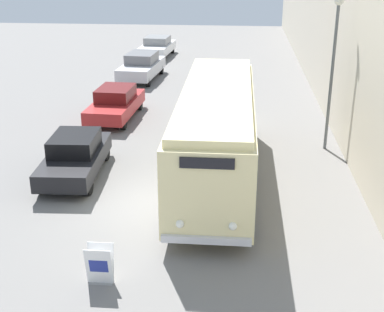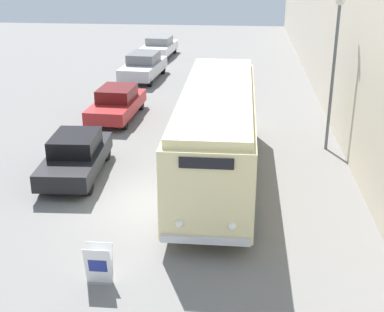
{
  "view_description": "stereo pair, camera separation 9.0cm",
  "coord_description": "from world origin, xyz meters",
  "views": [
    {
      "loc": [
        2.52,
        -15.1,
        7.67
      ],
      "look_at": [
        1.23,
        -0.46,
        1.83
      ],
      "focal_mm": 50.0,
      "sensor_mm": 36.0,
      "label": 1
    },
    {
      "loc": [
        2.61,
        -15.1,
        7.67
      ],
      "look_at": [
        1.23,
        -0.46,
        1.83
      ],
      "focal_mm": 50.0,
      "sensor_mm": 36.0,
      "label": 2
    }
  ],
  "objects": [
    {
      "name": "ground_plane",
      "position": [
        0.0,
        0.0,
        0.0
      ],
      "size": [
        80.0,
        80.0,
        0.0
      ],
      "primitive_type": "plane",
      "color": "slate"
    },
    {
      "name": "building_wall_right",
      "position": [
        6.85,
        10.0,
        3.74
      ],
      "size": [
        0.3,
        60.0,
        7.47
      ],
      "color": "beige",
      "rests_on": "ground_plane"
    },
    {
      "name": "sign_board",
      "position": [
        -0.65,
        -4.4,
        0.49
      ],
      "size": [
        0.65,
        0.38,
        1.02
      ],
      "color": "gray",
      "rests_on": "ground_plane"
    },
    {
      "name": "parked_car_far",
      "position": [
        -3.33,
        16.51,
        0.81
      ],
      "size": [
        2.31,
        4.9,
        1.59
      ],
      "rotation": [
        0.0,
        0.0,
        -0.09
      ],
      "color": "black",
      "rests_on": "ground_plane"
    },
    {
      "name": "parked_car_distant",
      "position": [
        -3.44,
        23.62,
        0.73
      ],
      "size": [
        2.29,
        4.39,
        1.43
      ],
      "rotation": [
        0.0,
        0.0,
        -0.09
      ],
      "color": "black",
      "rests_on": "ground_plane"
    },
    {
      "name": "streetlamp",
      "position": [
        6.08,
        5.41,
        3.9
      ],
      "size": [
        0.36,
        0.36,
        5.94
      ],
      "color": "#595E60",
      "rests_on": "ground_plane"
    },
    {
      "name": "parked_car_near",
      "position": [
        -3.11,
        1.9,
        0.75
      ],
      "size": [
        1.99,
        4.47,
        1.5
      ],
      "rotation": [
        0.0,
        0.0,
        0.05
      ],
      "color": "black",
      "rests_on": "ground_plane"
    },
    {
      "name": "parked_car_mid",
      "position": [
        -3.17,
        8.64,
        0.74
      ],
      "size": [
        2.05,
        4.57,
        1.47
      ],
      "rotation": [
        0.0,
        0.0,
        -0.05
      ],
      "color": "black",
      "rests_on": "ground_plane"
    },
    {
      "name": "vintage_bus",
      "position": [
        1.83,
        2.15,
        1.79
      ],
      "size": [
        2.46,
        10.61,
        3.19
      ],
      "color": "black",
      "rests_on": "ground_plane"
    }
  ]
}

